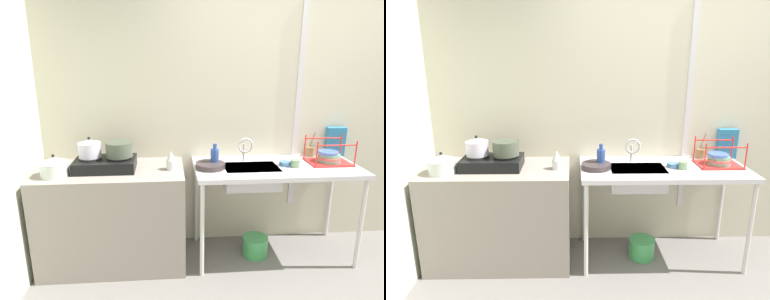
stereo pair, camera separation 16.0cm
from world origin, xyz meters
TOP-DOWN VIEW (x-y plane):
  - wall_back at (0.00, 1.47)m, footprint 5.58×0.10m
  - wall_metal_strip at (-0.03, 1.41)m, footprint 0.05×0.01m
  - counter_concrete at (-1.74, 1.10)m, footprint 1.23×0.64m
  - counter_sink at (-0.31, 1.10)m, footprint 1.43×0.64m
  - stove at (-1.78, 1.10)m, footprint 0.50×0.32m
  - pot_on_left_burner at (-1.90, 1.10)m, footprint 0.19×0.19m
  - pot_on_right_burner at (-1.66, 1.10)m, footprint 0.22×0.22m
  - pot_beside_stove at (-2.16, 0.98)m, footprint 0.22×0.22m
  - percolator at (-1.23, 1.06)m, footprint 0.08×0.08m
  - sink_basin at (-0.54, 1.08)m, footprint 0.47×0.29m
  - faucet at (-0.56, 1.20)m, footprint 0.14×0.08m
  - frying_pan at (-0.89, 1.08)m, footprint 0.25×0.25m
  - dish_rack at (0.18, 1.14)m, footprint 0.36×0.28m
  - cup_by_rack at (-0.16, 1.04)m, footprint 0.08×0.08m
  - small_bowl_on_drainboard at (-0.23, 1.09)m, footprint 0.10×0.10m
  - bottle_by_sink at (-0.85, 1.11)m, footprint 0.07×0.07m
  - cereal_box at (0.35, 1.37)m, footprint 0.18×0.08m
  - utensil_jar at (0.11, 1.36)m, footprint 0.08×0.08m
  - bucket_on_floor at (-0.46, 1.08)m, footprint 0.23×0.23m

SIDE VIEW (x-z plane):
  - bucket_on_floor at x=-0.46m, z-range 0.00..0.18m
  - counter_concrete at x=-1.74m, z-range 0.00..0.87m
  - sink_basin at x=-0.54m, z-range 0.69..0.87m
  - counter_sink at x=-0.31m, z-range 0.37..1.24m
  - small_bowl_on_drainboard at x=-0.23m, z-range 0.87..0.91m
  - frying_pan at x=-0.89m, z-range 0.87..0.92m
  - cup_by_rack at x=-0.16m, z-range 0.87..0.94m
  - utensil_jar at x=0.11m, z-range 0.80..1.04m
  - dish_rack at x=0.18m, z-range 0.80..1.04m
  - stove at x=-1.78m, z-range 0.87..0.98m
  - percolator at x=-1.23m, z-range 0.87..1.03m
  - pot_beside_stove at x=-2.16m, z-range 0.86..1.04m
  - bottle_by_sink at x=-0.85m, z-range 0.85..1.06m
  - cereal_box at x=0.35m, z-range 0.87..1.15m
  - faucet at x=-0.56m, z-range 0.90..1.13m
  - pot_on_right_burner at x=-1.66m, z-range 0.98..1.11m
  - pot_on_left_burner at x=-1.90m, z-range 0.97..1.15m
  - wall_back at x=0.00m, z-range 0.00..2.40m
  - wall_metal_strip at x=-0.03m, z-range 0.36..2.28m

